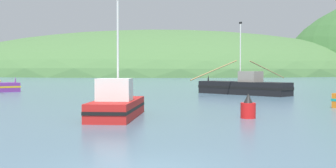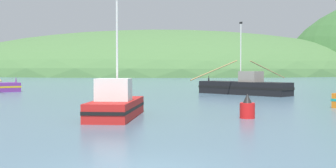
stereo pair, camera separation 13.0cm
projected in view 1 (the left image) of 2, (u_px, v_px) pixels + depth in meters
name	position (u px, v px, depth m)	size (l,w,h in m)	color
hill_mid_left	(159.00, 74.00, 213.16)	(214.47, 171.58, 42.32)	#47703D
fishing_boat_black	(244.00, 87.00, 43.85)	(11.64, 11.72, 7.56)	black
fishing_boat_red	(117.00, 105.00, 22.84)	(2.59, 6.56, 6.75)	red
channel_buoy	(248.00, 108.00, 22.54)	(0.81, 0.81, 1.33)	red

